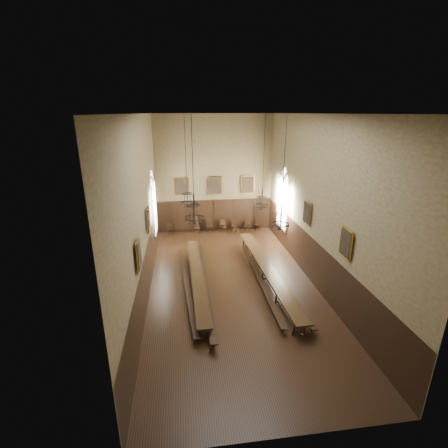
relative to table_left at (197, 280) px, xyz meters
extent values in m
cube|color=black|center=(1.92, -0.16, -0.39)|extent=(9.00, 18.00, 0.02)
cube|color=black|center=(1.92, -0.16, 8.63)|extent=(9.00, 18.00, 0.02)
cube|color=#827450|center=(1.92, 8.85, 4.12)|extent=(9.00, 0.02, 9.00)
cube|color=#827450|center=(1.92, -9.17, 4.12)|extent=(9.00, 0.02, 9.00)
cube|color=#827450|center=(-2.59, -0.16, 4.12)|extent=(0.02, 18.00, 9.00)
cube|color=#827450|center=(6.43, -0.16, 4.12)|extent=(0.02, 18.00, 9.00)
cube|color=black|center=(0.00, 0.00, 0.34)|extent=(0.77, 9.64, 0.07)
cube|color=black|center=(3.93, 0.10, 0.42)|extent=(1.09, 10.73, 0.08)
cube|color=black|center=(-0.59, -0.37, 0.01)|extent=(0.88, 9.19, 0.05)
cube|color=black|center=(0.38, -0.28, 0.06)|extent=(0.34, 10.29, 0.05)
cube|color=black|center=(3.43, -0.22, 0.01)|extent=(0.32, 9.18, 0.05)
cube|color=black|center=(4.56, -0.35, 0.02)|extent=(0.50, 9.39, 0.05)
cube|color=black|center=(-1.65, 8.38, 0.04)|extent=(0.48, 0.48, 0.05)
cube|color=black|center=(-1.65, 8.55, 0.27)|extent=(0.38, 0.15, 0.46)
cube|color=black|center=(0.43, 8.29, 0.03)|extent=(0.42, 0.42, 0.05)
cube|color=black|center=(0.43, 8.45, 0.26)|extent=(0.38, 0.08, 0.46)
cube|color=black|center=(1.48, 8.37, 0.10)|extent=(0.49, 0.49, 0.05)
cube|color=black|center=(1.48, 8.55, 0.36)|extent=(0.44, 0.09, 0.52)
cube|color=black|center=(2.54, 8.40, 0.09)|extent=(0.54, 0.54, 0.05)
cube|color=black|center=(2.54, 8.59, 0.34)|extent=(0.42, 0.17, 0.51)
cube|color=black|center=(3.42, 8.30, 0.10)|extent=(0.53, 0.53, 0.05)
cube|color=black|center=(3.42, 8.49, 0.36)|extent=(0.44, 0.15, 0.52)
cube|color=black|center=(4.49, 8.31, 0.07)|extent=(0.50, 0.50, 0.05)
cube|color=black|center=(4.49, 8.49, 0.31)|extent=(0.41, 0.13, 0.49)
cube|color=black|center=(5.37, 8.40, 0.06)|extent=(0.48, 0.48, 0.05)
cube|color=black|center=(5.37, 8.57, 0.30)|extent=(0.41, 0.12, 0.48)
cylinder|color=black|center=(-0.33, 2.78, 6.67)|extent=(0.03, 0.03, 3.90)
torus|color=black|center=(-0.33, 2.78, 3.61)|extent=(0.90, 0.90, 0.05)
torus|color=black|center=(-0.33, 2.78, 4.19)|extent=(0.57, 0.57, 0.04)
cylinder|color=black|center=(-0.33, 2.78, 4.09)|extent=(0.06, 0.06, 1.28)
cylinder|color=black|center=(4.07, 2.32, 6.53)|extent=(0.03, 0.03, 4.20)
torus|color=black|center=(4.07, 2.32, 3.40)|extent=(0.83, 0.83, 0.05)
torus|color=black|center=(4.07, 2.32, 3.94)|extent=(0.53, 0.53, 0.04)
cylinder|color=black|center=(4.07, 2.32, 3.84)|extent=(0.06, 0.06, 1.17)
cylinder|color=black|center=(-0.15, -2.51, 7.04)|extent=(0.03, 0.03, 3.17)
torus|color=black|center=(-0.15, -2.51, 4.39)|extent=(0.87, 0.87, 0.05)
torus|color=black|center=(-0.15, -2.51, 4.95)|extent=(0.55, 0.55, 0.04)
cylinder|color=black|center=(-0.15, -2.51, 4.85)|extent=(0.06, 0.06, 1.22)
cylinder|color=black|center=(3.71, -2.48, 6.75)|extent=(0.03, 0.03, 3.75)
torus|color=black|center=(3.71, -2.48, 3.91)|extent=(0.78, 0.78, 0.05)
torus|color=black|center=(3.71, -2.48, 4.42)|extent=(0.50, 0.50, 0.04)
cylinder|color=black|center=(3.71, -2.48, 4.33)|extent=(0.06, 0.06, 1.10)
cube|color=#A77B28|center=(-0.68, 8.72, 3.32)|extent=(1.10, 0.12, 1.40)
cube|color=black|center=(-0.68, 8.72, 3.32)|extent=(0.98, 0.02, 1.28)
cube|color=#A77B28|center=(1.92, 8.72, 3.32)|extent=(1.10, 0.12, 1.40)
cube|color=black|center=(1.92, 8.72, 3.32)|extent=(0.98, 0.02, 1.28)
cube|color=#A77B28|center=(4.52, 8.72, 3.32)|extent=(1.10, 0.12, 1.40)
cube|color=black|center=(4.52, 8.72, 3.32)|extent=(0.98, 0.02, 1.28)
cube|color=#A77B28|center=(-2.46, 0.84, 3.32)|extent=(0.12, 1.00, 1.30)
cube|color=black|center=(-2.46, 0.84, 3.32)|extent=(0.02, 0.88, 1.18)
cube|color=#A77B28|center=(-2.46, -3.66, 3.32)|extent=(0.12, 1.00, 1.30)
cube|color=black|center=(-2.46, -3.66, 3.32)|extent=(0.02, 0.88, 1.18)
cube|color=#A77B28|center=(6.30, 0.84, 3.32)|extent=(0.12, 1.00, 1.30)
cube|color=black|center=(6.30, 0.84, 3.32)|extent=(0.02, 0.88, 1.18)
cube|color=#A77B28|center=(6.30, -3.66, 3.32)|extent=(0.12, 1.00, 1.30)
cube|color=black|center=(6.30, -3.66, 3.32)|extent=(0.02, 0.88, 1.18)
camera|label=1|loc=(-0.65, -15.82, 8.67)|focal=26.00mm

